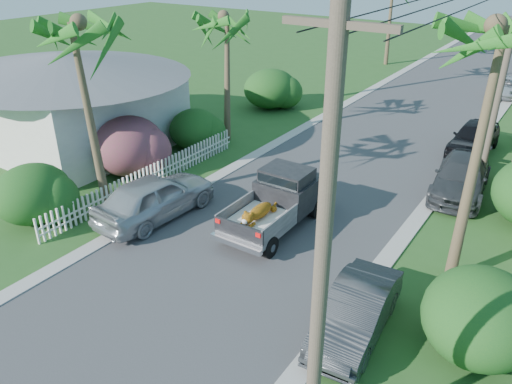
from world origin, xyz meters
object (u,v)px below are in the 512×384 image
Objects in this scene: parked_car_ln at (155,197)px; palm_r_a at (503,29)px; parked_car_rd at (505,87)px; parked_car_rn at (356,312)px; house_left at (69,103)px; utility_pole_a at (321,275)px; pickup_truck at (282,198)px; parked_car_rm at (461,177)px; palm_l_a at (75,24)px; utility_pole_b at (502,81)px; parked_car_rf at (474,138)px; palm_l_b at (226,17)px.

palm_r_a reaches higher than parked_car_ln.
parked_car_ln is (-7.76, -25.63, 0.25)m from parked_car_rd.
house_left is (-17.81, 5.00, 1.45)m from parked_car_rn.
house_left is 20.81m from utility_pole_a.
pickup_truck is at bearing -147.02° from parked_car_ln.
parked_car_rm is 15.74m from palm_l_a.
utility_pole_b is at bearing 90.00° from utility_pole_a.
parked_car_rd is 0.52× the size of palm_l_a.
parked_car_rf is at bearing -88.47° from parked_car_rd.
parked_car_rd is (3.62, 23.32, -0.42)m from pickup_truck.
parked_car_rn is 11.71m from utility_pole_b.
utility_pole_b reaches higher than parked_car_rd.
palm_l_b is at bearing 134.56° from parked_car_rn.
palm_l_a is 0.91× the size of house_left.
parked_car_rm is at bearing -87.25° from parked_car_rd.
pickup_truck is 0.57× the size of house_left.
pickup_truck reaches higher than parked_car_rd.
parked_car_rn is at bearing -85.98° from parked_car_rf.
utility_pole_b is (0.79, 11.00, 3.93)m from parked_car_rn.
parked_car_rd is at bearing 58.56° from palm_l_b.
parked_car_rf is 0.51× the size of palm_r_a.
pickup_truck is 0.62× the size of palm_l_a.
palm_r_a is 7.58m from utility_pole_b.
parked_car_rm is 0.60× the size of palm_l_a.
palm_l_a is at bearing -30.47° from house_left.
parked_car_rm reaches higher than parked_car_rn.
utility_pole_b reaches higher than pickup_truck.
parked_car_rn is 0.45× the size of utility_pole_b.
parked_car_ln is at bearing -108.19° from parked_car_rd.
parked_car_rf is (-0.62, 5.02, 0.03)m from parked_car_rm.
parked_car_rn is 0.93× the size of parked_car_rf.
utility_pole_b is (12.40, 1.00, -1.55)m from palm_l_b.
house_left is 1.00× the size of utility_pole_b.
parked_car_rd is at bearing 96.19° from palm_r_a.
parked_car_rn is 15.17m from parked_car_rf.
parked_car_rf is at bearing 99.76° from palm_r_a.
parked_car_rn is 8.96m from parked_car_ln.
parked_car_rm is at bearing 101.94° from palm_r_a.
utility_pole_a reaches higher than parked_car_rm.
palm_l_a is 9.05m from palm_l_b.
house_left is (-13.15, 1.02, 1.11)m from pickup_truck.
house_left reaches higher than pickup_truck.
parked_car_rn is 0.83× the size of parked_car_rm.
palm_l_a is 0.91× the size of utility_pole_b.
parked_car_rm is 14.68m from utility_pole_a.
parked_car_rn is at bearing -96.89° from parked_car_rm.
utility_pole_b reaches higher than palm_l_b.
parked_car_rm is 0.55× the size of house_left.
palm_r_a is at bearing -85.16° from parked_car_rd.
parked_car_rn is at bearing -89.16° from parked_car_rd.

